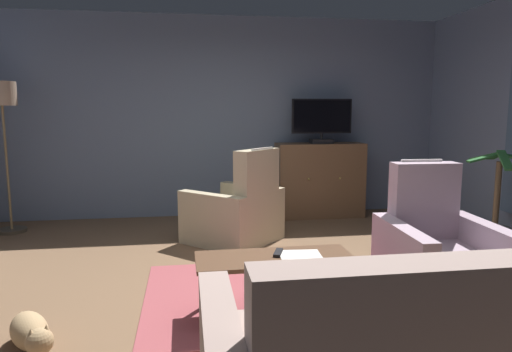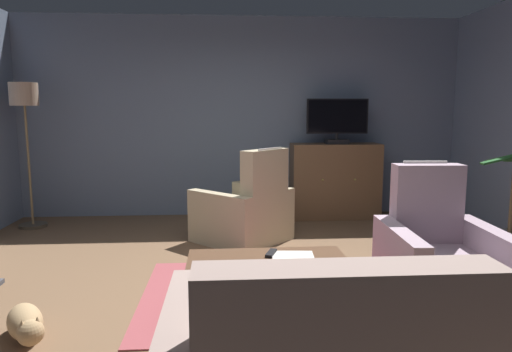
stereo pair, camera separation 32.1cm
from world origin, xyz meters
name	(u,v)px [view 2 (the right image)]	position (x,y,z in m)	size (l,w,h in m)	color
ground_plane	(256,295)	(0.00, 0.00, -0.02)	(6.76, 6.40, 0.04)	brown
wall_back	(242,118)	(0.00, 2.95, 1.39)	(6.76, 0.10, 2.78)	slate
rug_central	(272,294)	(0.13, -0.06, 0.01)	(2.10, 1.63, 0.01)	#9E474C
tv_cabinet	(335,182)	(1.28, 2.60, 0.50)	(1.22, 0.46, 1.04)	#4A3523
television	(337,120)	(1.28, 2.55, 1.36)	(0.83, 0.20, 0.61)	black
coffee_table	(267,264)	(0.05, -0.42, 0.39)	(1.15, 0.47, 0.45)	brown
tv_remote	(271,253)	(0.09, -0.37, 0.46)	(0.17, 0.05, 0.02)	black
folded_newspaper	(293,256)	(0.24, -0.42, 0.45)	(0.30, 0.22, 0.01)	silver
armchair_beside_cabinet	(440,266)	(1.36, -0.40, 0.33)	(0.84, 0.95, 1.09)	#AD93A3
armchair_angled_to_table	(246,213)	(-0.01, 1.51, 0.33)	(1.23, 1.23, 1.09)	tan
potted_plant_leafy_by_curtain	(511,236)	(2.57, 0.61, 0.27)	(0.83, 0.76, 1.10)	slate
cat	(26,323)	(-1.55, -0.68, 0.11)	(0.40, 0.69, 0.24)	tan
floor_lamp	(25,113)	(-2.72, 2.33, 1.45)	(0.34, 0.34, 1.83)	#4C4233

